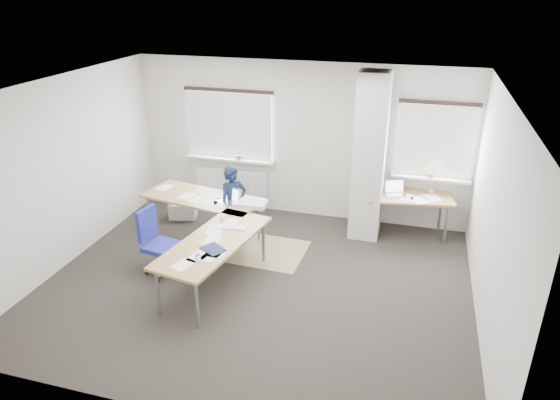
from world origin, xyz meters
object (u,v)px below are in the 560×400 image
(desk_side, at_px, (410,198))
(person, at_px, (234,204))
(desk_main, at_px, (211,219))
(task_chair, at_px, (161,256))

(desk_side, xyz_separation_m, person, (-2.79, -0.95, -0.04))
(desk_main, distance_m, person, 0.73)
(desk_side, distance_m, person, 2.95)
(desk_main, height_order, desk_side, desk_side)
(desk_main, xyz_separation_m, desk_side, (2.89, 1.68, -0.01))
(task_chair, bearing_deg, desk_main, 54.83)
(desk_main, xyz_separation_m, person, (0.09, 0.73, -0.05))
(desk_side, bearing_deg, task_chair, -156.58)
(desk_main, bearing_deg, person, 92.69)
(desk_main, bearing_deg, desk_side, 40.20)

